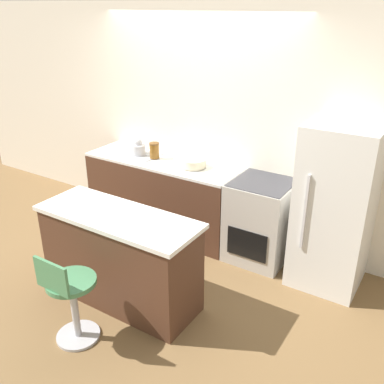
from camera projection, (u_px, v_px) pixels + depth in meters
ground_plane at (168, 244)px, 4.97m from camera, size 14.00×14.00×0.00m
wall_back at (199, 122)px, 4.97m from camera, size 8.00×0.06×2.60m
back_counter at (164, 194)px, 5.19m from camera, size 1.91×0.63×0.89m
kitchen_island at (120, 258)px, 3.90m from camera, size 1.53×0.57×0.88m
oven_range at (260, 221)px, 4.56m from camera, size 0.62×0.64×0.89m
refrigerator at (335, 207)px, 4.03m from camera, size 0.65×0.69×1.62m
stool_chair at (71, 298)px, 3.41m from camera, size 0.40×0.40×0.83m
kettle at (138, 148)px, 5.14m from camera, size 0.18×0.18×0.20m
mixing_bowl at (193, 163)px, 4.77m from camera, size 0.28×0.28×0.09m
canister_jar at (154, 150)px, 5.02m from camera, size 0.12×0.12×0.18m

